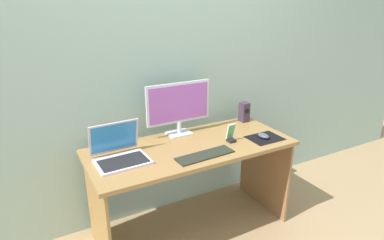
{
  "coord_description": "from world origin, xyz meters",
  "views": [
    {
      "loc": [
        -1.02,
        -1.88,
        1.69
      ],
      "look_at": [
        -0.01,
        -0.02,
        0.92
      ],
      "focal_mm": 30.59,
      "sensor_mm": 36.0,
      "label": 1
    }
  ],
  "objects_px": {
    "speaker_right": "(244,112)",
    "keyboard_external": "(205,155)",
    "laptop": "(120,153)",
    "phone_in_dock": "(231,135)",
    "monitor": "(179,106)",
    "mouse": "(263,136)"
  },
  "relations": [
    {
      "from": "speaker_right",
      "to": "keyboard_external",
      "type": "relative_size",
      "value": 0.41
    },
    {
      "from": "speaker_right",
      "to": "laptop",
      "type": "distance_m",
      "value": 1.17
    },
    {
      "from": "keyboard_external",
      "to": "phone_in_dock",
      "type": "bearing_deg",
      "value": 18.85
    },
    {
      "from": "monitor",
      "to": "phone_in_dock",
      "type": "relative_size",
      "value": 3.77
    },
    {
      "from": "keyboard_external",
      "to": "phone_in_dock",
      "type": "distance_m",
      "value": 0.31
    },
    {
      "from": "keyboard_external",
      "to": "phone_in_dock",
      "type": "xyz_separation_m",
      "value": [
        0.29,
        0.11,
        0.04
      ]
    },
    {
      "from": "speaker_right",
      "to": "laptop",
      "type": "height_order",
      "value": "laptop"
    },
    {
      "from": "monitor",
      "to": "mouse",
      "type": "distance_m",
      "value": 0.68
    },
    {
      "from": "mouse",
      "to": "keyboard_external",
      "type": "bearing_deg",
      "value": 177.89
    },
    {
      "from": "speaker_right",
      "to": "phone_in_dock",
      "type": "bearing_deg",
      "value": -138.96
    },
    {
      "from": "laptop",
      "to": "keyboard_external",
      "type": "xyz_separation_m",
      "value": [
        0.52,
        -0.21,
        -0.04
      ]
    },
    {
      "from": "phone_in_dock",
      "to": "monitor",
      "type": "bearing_deg",
      "value": 131.35
    },
    {
      "from": "monitor",
      "to": "keyboard_external",
      "type": "relative_size",
      "value": 1.27
    },
    {
      "from": "keyboard_external",
      "to": "phone_in_dock",
      "type": "height_order",
      "value": "phone_in_dock"
    },
    {
      "from": "speaker_right",
      "to": "phone_in_dock",
      "type": "height_order",
      "value": "speaker_right"
    },
    {
      "from": "monitor",
      "to": "mouse",
      "type": "relative_size",
      "value": 5.21
    },
    {
      "from": "laptop",
      "to": "keyboard_external",
      "type": "relative_size",
      "value": 0.84
    },
    {
      "from": "speaker_right",
      "to": "keyboard_external",
      "type": "distance_m",
      "value": 0.76
    },
    {
      "from": "speaker_right",
      "to": "phone_in_dock",
      "type": "xyz_separation_m",
      "value": [
        -0.35,
        -0.3,
        -0.04
      ]
    },
    {
      "from": "mouse",
      "to": "laptop",
      "type": "bearing_deg",
      "value": 164.23
    },
    {
      "from": "mouse",
      "to": "phone_in_dock",
      "type": "distance_m",
      "value": 0.26
    },
    {
      "from": "speaker_right",
      "to": "phone_in_dock",
      "type": "distance_m",
      "value": 0.46
    }
  ]
}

